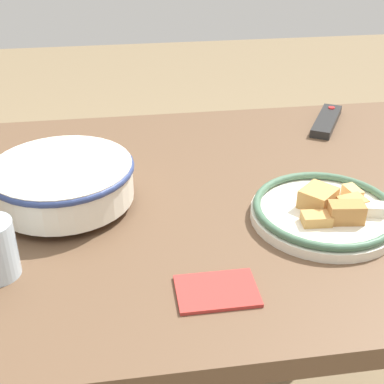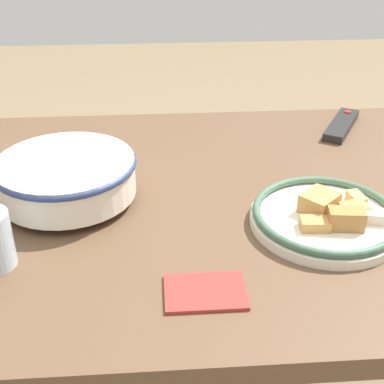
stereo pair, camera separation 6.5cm
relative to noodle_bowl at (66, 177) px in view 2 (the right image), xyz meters
The scene contains 5 objects.
dining_table 0.30m from the noodle_bowl, ahead, with size 1.33×0.87×0.73m.
noodle_bowl is the anchor object (origin of this frame).
food_plate 0.49m from the noodle_bowl, 14.33° to the right, with size 0.27×0.27×0.05m.
tv_remote 0.71m from the noodle_bowl, 25.54° to the left, with size 0.14×0.19×0.02m.
folded_napkin 0.38m from the noodle_bowl, 50.56° to the right, with size 0.12×0.09×0.01m.
Camera 2 is at (-0.09, -0.91, 1.27)m, focal length 50.00 mm.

